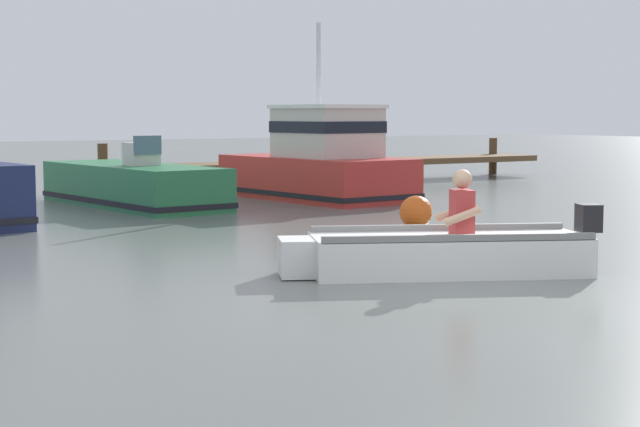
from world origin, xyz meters
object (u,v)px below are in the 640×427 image
Objects in this scene: rowboat_with_person at (442,252)px; moored_boat_red at (319,164)px; mooring_buoy at (416,212)px; moored_boat_green at (133,186)px.

rowboat_with_person is 10.35m from moored_boat_red.
moored_boat_green is at bearing 109.38° from mooring_buoy.
moored_boat_green is 1.08× the size of moored_boat_red.
moored_boat_green reaches higher than rowboat_with_person.
mooring_buoy is at bearing -107.94° from moored_boat_red.
moored_boat_red reaches higher than rowboat_with_person.
rowboat_with_person is at bearing -115.36° from moored_boat_red.
rowboat_with_person is 6.68× the size of mooring_buoy.
rowboat_with_person is at bearing -92.56° from moored_boat_green.
moored_boat_red is at bearing 72.06° from mooring_buoy.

